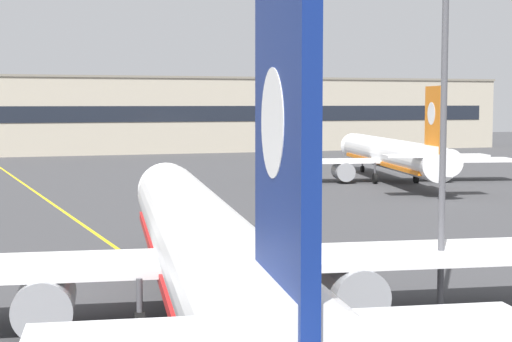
{
  "coord_description": "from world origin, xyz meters",
  "views": [
    {
      "loc": [
        -8.41,
        -18.56,
        9.22
      ],
      "look_at": [
        3.65,
        17.09,
        6.08
      ],
      "focal_mm": 57.93,
      "sensor_mm": 36.0,
      "label": 1
    }
  ],
  "objects_px": {
    "safety_cone_by_nose_gear": "(156,249)",
    "airliner_background": "(392,155)",
    "airliner_foreground": "(202,247)",
    "apron_lamp_post": "(443,136)"
  },
  "relations": [
    {
      "from": "safety_cone_by_nose_gear",
      "to": "airliner_background",
      "type": "bearing_deg",
      "value": 45.59
    },
    {
      "from": "airliner_foreground",
      "to": "airliner_background",
      "type": "distance_m",
      "value": 64.54
    },
    {
      "from": "apron_lamp_post",
      "to": "safety_cone_by_nose_gear",
      "type": "xyz_separation_m",
      "value": [
        -8.72,
        18.29,
        -7.52
      ]
    },
    {
      "from": "airliner_foreground",
      "to": "apron_lamp_post",
      "type": "xyz_separation_m",
      "value": [
        10.39,
        -1.11,
        4.41
      ]
    },
    {
      "from": "airliner_background",
      "to": "airliner_foreground",
      "type": "bearing_deg",
      "value": -124.75
    },
    {
      "from": "safety_cone_by_nose_gear",
      "to": "apron_lamp_post",
      "type": "bearing_deg",
      "value": -64.51
    },
    {
      "from": "airliner_foreground",
      "to": "safety_cone_by_nose_gear",
      "type": "height_order",
      "value": "airliner_foreground"
    },
    {
      "from": "airliner_foreground",
      "to": "safety_cone_by_nose_gear",
      "type": "xyz_separation_m",
      "value": [
        1.67,
        17.18,
        -3.11
      ]
    },
    {
      "from": "apron_lamp_post",
      "to": "safety_cone_by_nose_gear",
      "type": "bearing_deg",
      "value": 115.49
    },
    {
      "from": "airliner_foreground",
      "to": "airliner_background",
      "type": "xyz_separation_m",
      "value": [
        36.79,
        53.03,
        -0.25
      ]
    }
  ]
}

